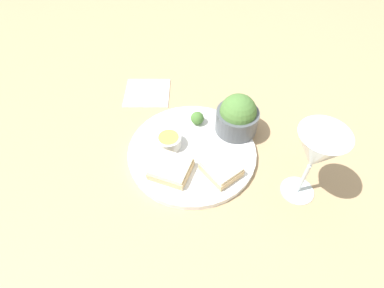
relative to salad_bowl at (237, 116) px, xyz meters
name	(u,v)px	position (x,y,z in m)	size (l,w,h in m)	color
ground_plane	(192,153)	(-0.06, -0.11, -0.06)	(4.00, 4.00, 0.00)	tan
dinner_plate	(192,151)	(-0.06, -0.11, -0.05)	(0.30, 0.30, 0.01)	white
salad_bowl	(237,116)	(0.00, 0.00, 0.00)	(0.10, 0.10, 0.10)	#4C5156
sauce_ramekin	(169,141)	(-0.12, -0.12, -0.03)	(0.06, 0.06, 0.03)	white
cheese_toast_near	(171,168)	(-0.07, -0.19, -0.03)	(0.09, 0.08, 0.03)	#D1B27F
cheese_toast_far	(221,169)	(0.02, -0.14, -0.03)	(0.09, 0.09, 0.03)	#D1B27F
wine_glass	(316,153)	(0.18, -0.09, 0.07)	(0.09, 0.09, 0.18)	silver
garnish	(197,118)	(-0.09, -0.03, -0.03)	(0.03, 0.03, 0.03)	#477533
napkin	(147,92)	(-0.28, 0.02, -0.05)	(0.16, 0.16, 0.01)	white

